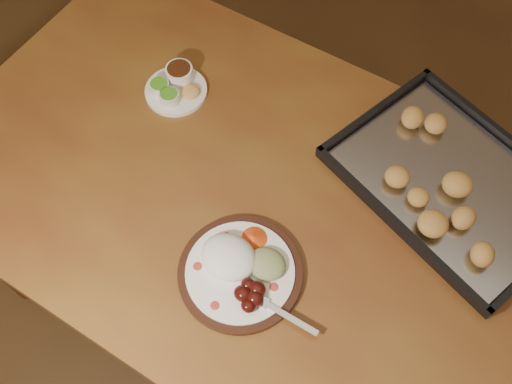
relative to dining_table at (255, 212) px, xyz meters
The scene contains 5 objects.
ground 0.67m from the dining_table, 44.46° to the right, with size 4.00×4.00×0.00m, color brown.
dining_table is the anchor object (origin of this frame).
dinner_plate 0.22m from the dining_table, 65.56° to the right, with size 0.33×0.26×0.06m.
condiment_saucer 0.37m from the dining_table, 158.23° to the left, with size 0.15×0.15×0.05m.
baking_tray 0.46m from the dining_table, 36.66° to the left, with size 0.59×0.50×0.05m.
Camera 1 is at (0.25, -0.42, 1.87)m, focal length 40.00 mm.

